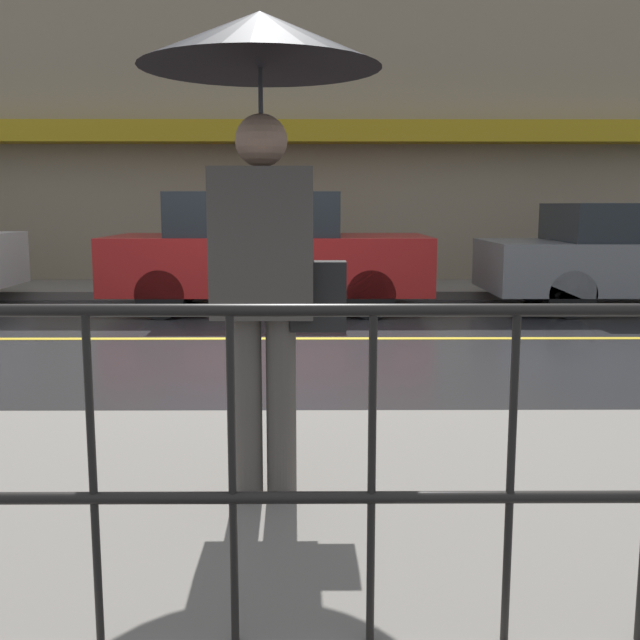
{
  "coord_description": "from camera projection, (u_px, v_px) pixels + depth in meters",
  "views": [
    {
      "loc": [
        0.84,
        -7.82,
        1.41
      ],
      "look_at": [
        0.88,
        -1.46,
        0.43
      ],
      "focal_mm": 42.0,
      "sensor_mm": 36.0,
      "label": 1
    }
  ],
  "objects": [
    {
      "name": "sidewalk_far",
      "position": [
        264.0,
        289.0,
        12.07
      ],
      "size": [
        28.0,
        1.87,
        0.13
      ],
      "color": "slate",
      "rests_on": "ground_plane"
    },
    {
      "name": "ground_plane",
      "position": [
        237.0,
        339.0,
        7.94
      ],
      "size": [
        80.0,
        80.0,
        0.0
      ],
      "primitive_type": "plane",
      "color": "#262628"
    },
    {
      "name": "railing_foreground",
      "position": [
        20.0,
        433.0,
        2.12
      ],
      "size": [
        12.0,
        0.04,
        1.01
      ],
      "color": "black",
      "rests_on": "sidewalk_near"
    },
    {
      "name": "pedestrian",
      "position": [
        262.0,
        124.0,
        3.12
      ],
      "size": [
        1.01,
        1.01,
        2.07
      ],
      "rotation": [
        0.0,
        0.0,
        3.14
      ],
      "color": "#4C4742",
      "rests_on": "sidewalk_near"
    },
    {
      "name": "lane_marking",
      "position": [
        237.0,
        338.0,
        7.94
      ],
      "size": [
        25.2,
        0.12,
        0.01
      ],
      "color": "gold",
      "rests_on": "ground_plane"
    },
    {
      "name": "car_red",
      "position": [
        266.0,
        252.0,
        10.02
      ],
      "size": [
        4.21,
        1.83,
        1.57
      ],
      "color": "maroon",
      "rests_on": "ground_plane"
    },
    {
      "name": "sidewalk_near",
      "position": [
        129.0,
        508.0,
        3.35
      ],
      "size": [
        28.0,
        2.77,
        0.13
      ],
      "color": "slate",
      "rests_on": "ground_plane"
    },
    {
      "name": "building_storefront",
      "position": [
        266.0,
        114.0,
        12.68
      ],
      "size": [
        28.0,
        0.85,
        5.9
      ],
      "color": "gray",
      "rests_on": "ground_plane"
    }
  ]
}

